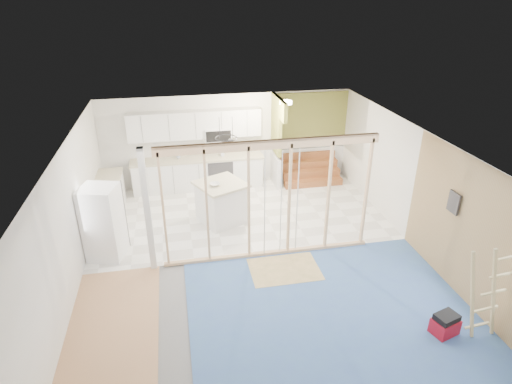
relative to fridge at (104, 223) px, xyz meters
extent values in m
cube|color=slate|center=(3.05, -0.62, -0.81)|extent=(7.00, 8.00, 0.01)
cube|color=silver|center=(3.05, -0.62, 1.79)|extent=(7.00, 8.00, 0.01)
cube|color=white|center=(3.05, 3.38, 0.49)|extent=(7.00, 0.01, 2.60)
cube|color=white|center=(3.05, -4.62, 0.49)|extent=(7.00, 0.01, 2.60)
cube|color=white|center=(-0.45, -0.62, 0.49)|extent=(0.01, 8.00, 2.60)
cube|color=white|center=(6.55, -0.62, 0.49)|extent=(0.01, 8.00, 2.60)
cube|color=white|center=(3.05, 1.38, -0.80)|extent=(7.00, 4.00, 0.02)
cube|color=teal|center=(4.05, -2.62, -0.80)|extent=(5.00, 4.00, 0.02)
cube|color=tan|center=(0.30, -2.62, -0.80)|extent=(1.50, 4.00, 0.02)
cube|color=tan|center=(3.55, -1.22, -0.79)|extent=(1.40, 1.00, 0.01)
cube|color=tan|center=(3.35, -0.62, 1.69)|extent=(4.40, 0.09, 0.18)
cube|color=tan|center=(3.35, -0.62, -0.76)|extent=(4.40, 0.09, 0.06)
cube|color=silver|center=(0.95, -0.62, 0.49)|extent=(0.12, 0.14, 2.60)
cube|color=tan|center=(1.25, -0.62, 0.49)|extent=(0.04, 0.09, 2.40)
cube|color=tan|center=(2.09, -0.62, 0.49)|extent=(0.04, 0.09, 2.40)
cube|color=tan|center=(2.93, -0.62, 0.49)|extent=(0.04, 0.09, 2.40)
cube|color=tan|center=(3.77, -0.62, 0.49)|extent=(0.04, 0.09, 2.40)
cube|color=tan|center=(4.61, -0.62, 0.49)|extent=(0.04, 0.09, 2.40)
cube|color=tan|center=(5.45, -0.62, 0.49)|extent=(0.04, 0.09, 2.40)
cylinder|color=silver|center=(3.25, -0.65, 0.41)|extent=(0.02, 0.02, 2.35)
cylinder|color=silver|center=(3.95, -0.60, 0.41)|extent=(0.02, 0.02, 2.35)
cylinder|color=silver|center=(3.60, -0.62, 0.41)|extent=(0.02, 0.02, 2.35)
cube|color=white|center=(2.15, 3.08, -0.37)|extent=(3.60, 0.60, 0.88)
cube|color=#C1B897|center=(2.15, 3.08, 0.10)|extent=(3.66, 0.64, 0.05)
cube|color=white|center=(-0.15, 1.98, -0.37)|extent=(0.60, 1.60, 0.88)
cube|color=#C1B897|center=(-0.15, 1.98, 0.10)|extent=(0.64, 1.64, 0.05)
cube|color=white|center=(2.15, 3.20, 1.04)|extent=(3.60, 0.34, 0.75)
cube|color=white|center=(2.75, 3.16, 0.74)|extent=(0.72, 0.38, 0.36)
cube|color=black|center=(2.75, 2.97, 0.74)|extent=(0.68, 0.02, 0.30)
cube|color=olive|center=(4.35, 2.93, 0.99)|extent=(0.10, 0.90, 1.60)
cube|color=silver|center=(4.35, 2.93, -0.36)|extent=(0.10, 0.90, 0.90)
cube|color=olive|center=(4.35, 2.23, 1.54)|extent=(0.10, 0.50, 0.50)
cube|color=olive|center=(5.45, 3.35, 0.94)|extent=(2.20, 0.04, 1.60)
cube|color=silver|center=(5.45, 3.35, -0.36)|extent=(2.20, 0.04, 0.90)
cube|color=#98572C|center=(5.40, 2.58, -0.71)|extent=(1.70, 0.26, 0.20)
cube|color=#98572C|center=(5.40, 2.84, -0.51)|extent=(1.70, 0.26, 0.20)
cube|color=#98572C|center=(5.40, 3.10, -0.31)|extent=(1.70, 0.26, 0.20)
cube|color=#98572C|center=(5.40, 3.36, -0.11)|extent=(1.70, 0.26, 0.20)
torus|color=black|center=(2.75, 1.28, 1.24)|extent=(0.52, 0.52, 0.02)
cylinder|color=black|center=(2.60, 1.28, 1.49)|extent=(0.01, 0.01, 0.50)
cylinder|color=black|center=(2.90, 1.28, 1.49)|extent=(0.01, 0.01, 0.50)
cylinder|color=#38373C|center=(2.65, 1.18, 1.09)|extent=(0.14, 0.14, 0.14)
cylinder|color=#38373C|center=(2.87, 1.38, 1.11)|extent=(0.12, 0.12, 0.12)
cube|color=tan|center=(6.53, -2.62, 0.49)|extent=(0.02, 4.00, 2.60)
cube|color=#38373C|center=(6.48, -2.02, 0.84)|extent=(0.04, 0.30, 0.40)
cylinder|color=#FFEABF|center=(4.45, 2.38, 1.73)|extent=(0.32, 0.32, 0.08)
cube|color=white|center=(-0.01, 0.00, 0.00)|extent=(0.85, 0.83, 1.62)
cube|color=#38373C|center=(0.33, 0.00, 0.00)|extent=(0.18, 0.63, 1.58)
cube|color=silver|center=(2.56, 1.03, -0.33)|extent=(1.25, 1.25, 0.95)
cube|color=#C1B897|center=(2.56, 1.03, 0.19)|extent=(1.39, 1.39, 0.06)
imported|color=silver|center=(2.41, 0.93, 0.25)|extent=(0.30, 0.30, 0.06)
imported|color=#AAB2BD|center=(1.64, 3.16, 0.27)|extent=(0.15, 0.15, 0.29)
imported|color=white|center=(2.86, 3.09, 0.22)|extent=(0.11, 0.11, 0.19)
cube|color=maroon|center=(5.69, -3.45, -0.66)|extent=(0.48, 0.41, 0.29)
cube|color=black|center=(5.69, -3.45, -0.47)|extent=(0.43, 0.36, 0.10)
cube|color=#CAB87B|center=(5.92, -3.60, 0.05)|extent=(0.40, 0.07, 1.69)
cube|color=#CAB87B|center=(6.29, -3.60, 0.05)|extent=(0.40, 0.07, 1.69)
cube|color=#CAB87B|center=(6.15, -3.60, -0.58)|extent=(0.41, 0.07, 0.11)
cube|color=#CAB87B|center=(6.22, -3.60, -0.25)|extent=(0.41, 0.07, 0.11)
cube|color=#CAB87B|center=(6.28, -3.60, 0.07)|extent=(0.41, 0.07, 0.11)
cube|color=#CAB87B|center=(6.35, -3.60, 0.40)|extent=(0.41, 0.07, 0.11)
cube|color=#CAB87B|center=(6.42, -3.60, 0.72)|extent=(0.41, 0.07, 0.11)
camera|label=1|loc=(1.60, -8.14, 4.36)|focal=30.00mm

